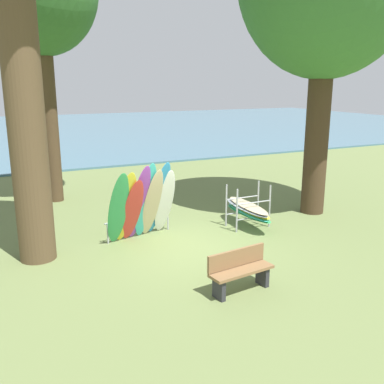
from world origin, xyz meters
TOP-DOWN VIEW (x-y plane):
  - ground_plane at (0.00, 0.00)m, footprint 80.00×80.00m
  - lake_water at (0.00, 29.18)m, footprint 80.00×36.00m
  - leaning_board_pile at (-0.78, 0.90)m, footprint 2.04×1.30m
  - board_storage_rack at (2.36, 0.68)m, footprint 1.15×2.13m
  - park_bench at (0.02, -2.70)m, footprint 1.44×0.59m

SIDE VIEW (x-z plane):
  - ground_plane at x=0.00m, z-range 0.00..0.00m
  - lake_water at x=0.00m, z-range 0.00..0.10m
  - park_bench at x=0.02m, z-range 0.03..0.88m
  - board_storage_rack at x=2.36m, z-range -0.10..1.15m
  - leaning_board_pile at x=-0.78m, z-range -0.07..2.07m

